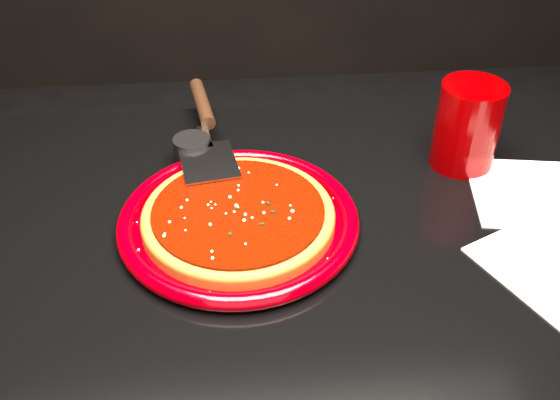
% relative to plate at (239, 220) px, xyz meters
% --- Properties ---
extents(plate, '(0.37, 0.37, 0.02)m').
position_rel_plate_xyz_m(plate, '(0.00, 0.00, 0.00)').
color(plate, '#7B0006').
rests_on(plate, table).
extents(pizza_crust, '(0.29, 0.29, 0.01)m').
position_rel_plate_xyz_m(pizza_crust, '(0.00, 0.00, 0.00)').
color(pizza_crust, brown).
rests_on(pizza_crust, plate).
extents(pizza_crust_rim, '(0.29, 0.29, 0.02)m').
position_rel_plate_xyz_m(pizza_crust_rim, '(0.00, 0.00, 0.01)').
color(pizza_crust_rim, brown).
rests_on(pizza_crust_rim, plate).
extents(pizza_sauce, '(0.26, 0.26, 0.01)m').
position_rel_plate_xyz_m(pizza_sauce, '(0.00, 0.00, 0.02)').
color(pizza_sauce, '#610D00').
rests_on(pizza_sauce, plate).
extents(parmesan_dusting, '(0.23, 0.23, 0.01)m').
position_rel_plate_xyz_m(parmesan_dusting, '(0.00, 0.00, 0.02)').
color(parmesan_dusting, beige).
rests_on(parmesan_dusting, plate).
extents(basil_flecks, '(0.21, 0.21, 0.00)m').
position_rel_plate_xyz_m(basil_flecks, '(0.00, 0.00, 0.02)').
color(basil_flecks, black).
rests_on(basil_flecks, plate).
extents(pizza_server, '(0.15, 0.36, 0.03)m').
position_rel_plate_xyz_m(pizza_server, '(-0.04, 0.20, 0.03)').
color(pizza_server, '#B8BBBF').
rests_on(pizza_server, plate).
extents(cup, '(0.12, 0.12, 0.14)m').
position_rel_plate_xyz_m(cup, '(0.36, 0.13, 0.06)').
color(cup, '#790000').
rests_on(cup, table).
extents(napkin_a, '(0.22, 0.22, 0.00)m').
position_rel_plate_xyz_m(napkin_a, '(0.40, -0.11, -0.01)').
color(napkin_a, white).
rests_on(napkin_a, table).
extents(napkin_b, '(0.19, 0.19, 0.00)m').
position_rel_plate_xyz_m(napkin_b, '(0.43, 0.04, -0.01)').
color(napkin_b, white).
rests_on(napkin_b, table).
extents(ramekin, '(0.07, 0.07, 0.04)m').
position_rel_plate_xyz_m(ramekin, '(-0.07, 0.17, 0.01)').
color(ramekin, black).
rests_on(ramekin, table).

